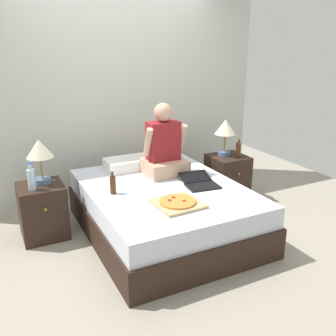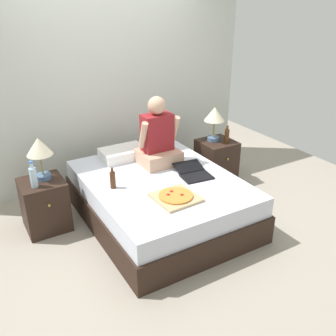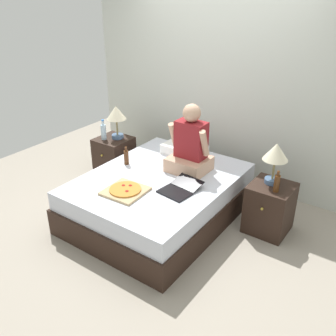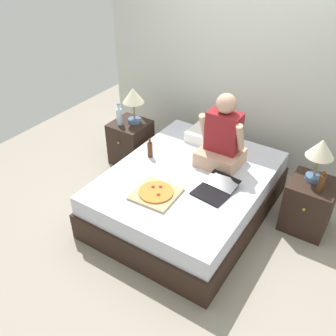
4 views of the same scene
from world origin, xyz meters
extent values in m
plane|color=#9E9384|center=(0.00, 0.00, 0.00)|extent=(5.90, 5.90, 0.00)
cube|color=silver|center=(0.00, 1.33, 1.25)|extent=(3.90, 0.12, 2.50)
cube|color=black|center=(0.00, 0.00, 0.15)|extent=(1.52, 1.94, 0.30)
cube|color=silver|center=(0.00, 0.00, 0.41)|extent=(1.47, 1.88, 0.21)
cube|color=black|center=(-1.13, 0.48, 0.28)|extent=(0.44, 0.44, 0.55)
sphere|color=gold|center=(-1.13, 0.24, 0.39)|extent=(0.03, 0.03, 0.03)
cylinder|color=#4C6B93|center=(-1.09, 0.53, 0.58)|extent=(0.16, 0.16, 0.05)
cylinder|color=olive|center=(-1.09, 0.53, 0.71)|extent=(0.02, 0.02, 0.22)
cone|color=beige|center=(-1.09, 0.53, 0.91)|extent=(0.26, 0.26, 0.18)
cylinder|color=silver|center=(-1.21, 0.39, 0.66)|extent=(0.07, 0.07, 0.20)
cylinder|color=silver|center=(-1.21, 0.39, 0.79)|extent=(0.03, 0.03, 0.06)
cylinder|color=blue|center=(-1.21, 0.39, 0.82)|extent=(0.04, 0.04, 0.02)
cube|color=black|center=(1.13, 0.48, 0.28)|extent=(0.44, 0.44, 0.55)
sphere|color=gold|center=(1.13, 0.24, 0.39)|extent=(0.03, 0.03, 0.03)
cylinder|color=#4C6B93|center=(1.10, 0.53, 0.58)|extent=(0.16, 0.16, 0.05)
cylinder|color=olive|center=(1.10, 0.53, 0.71)|extent=(0.02, 0.02, 0.22)
cone|color=beige|center=(1.10, 0.53, 0.91)|extent=(0.26, 0.26, 0.18)
cylinder|color=#512D14|center=(1.20, 0.38, 0.64)|extent=(0.06, 0.06, 0.18)
cylinder|color=#512D14|center=(1.20, 0.38, 0.76)|extent=(0.03, 0.03, 0.05)
cube|color=white|center=(-0.11, 0.69, 0.57)|extent=(0.52, 0.34, 0.12)
cube|color=tan|center=(0.18, 0.34, 0.59)|extent=(0.44, 0.40, 0.16)
cube|color=maroon|center=(0.18, 0.37, 0.88)|extent=(0.34, 0.20, 0.42)
sphere|color=tan|center=(0.18, 0.37, 1.19)|extent=(0.20, 0.20, 0.20)
cylinder|color=tan|center=(-0.02, 0.32, 0.90)|extent=(0.07, 0.18, 0.32)
cylinder|color=tan|center=(0.38, 0.32, 0.90)|extent=(0.07, 0.18, 0.32)
cube|color=black|center=(0.35, -0.20, 0.52)|extent=(0.34, 0.26, 0.02)
cube|color=black|center=(0.37, 0.01, 0.55)|extent=(0.33, 0.23, 0.06)
cube|color=tan|center=(-0.09, -0.47, 0.52)|extent=(0.42, 0.42, 0.02)
cylinder|color=#CC7F33|center=(-0.09, -0.47, 0.54)|extent=(0.33, 0.33, 0.02)
cylinder|color=maroon|center=(-0.15, -0.43, 0.55)|extent=(0.04, 0.04, 0.00)
cylinder|color=maroon|center=(-0.04, -0.50, 0.55)|extent=(0.04, 0.04, 0.00)
cylinder|color=maroon|center=(-0.09, -0.39, 0.55)|extent=(0.04, 0.04, 0.00)
cylinder|color=#4C2811|center=(-0.51, 0.05, 0.60)|extent=(0.06, 0.06, 0.17)
cylinder|color=#4C2811|center=(-0.51, 0.05, 0.71)|extent=(0.03, 0.03, 0.05)
camera|label=1|loc=(-1.54, -3.17, 1.89)|focal=40.00mm
camera|label=2|loc=(-1.74, -3.12, 2.30)|focal=40.00mm
camera|label=3|loc=(2.21, -2.94, 2.46)|focal=40.00mm
camera|label=4|loc=(1.51, -2.71, 2.73)|focal=40.00mm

